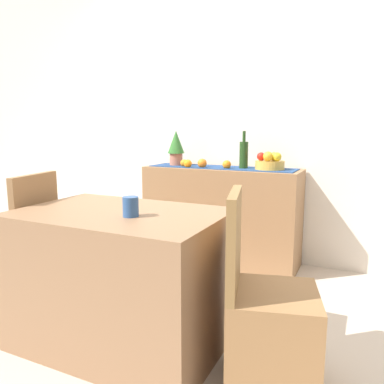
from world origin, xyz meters
name	(u,v)px	position (x,y,z in m)	size (l,w,h in m)	color
ground_plane	(168,304)	(0.00, 0.00, -0.01)	(6.40, 6.40, 0.02)	beige
room_wall_rear	(230,108)	(0.00, 1.18, 1.35)	(6.40, 0.06, 2.70)	silver
sideboard_console	(221,215)	(0.02, 0.92, 0.42)	(1.34, 0.42, 0.84)	#906844
table_runner	(221,167)	(0.02, 0.92, 0.84)	(1.26, 0.32, 0.01)	navy
fruit_bowl	(270,165)	(0.44, 0.92, 0.88)	(0.23, 0.23, 0.07)	gold
apple_upper	(274,156)	(0.46, 0.94, 0.95)	(0.07, 0.07, 0.07)	gold
apple_left	(261,156)	(0.37, 0.90, 0.95)	(0.07, 0.07, 0.07)	red
apple_right	(268,156)	(0.44, 0.86, 0.95)	(0.08, 0.08, 0.08)	gold
apple_front	(277,157)	(0.50, 0.88, 0.95)	(0.07, 0.07, 0.07)	gold
apple_rear	(267,156)	(0.40, 0.97, 0.95)	(0.07, 0.07, 0.07)	red
wine_bottle	(244,154)	(0.22, 0.92, 0.96)	(0.07, 0.07, 0.31)	#203F19
potted_plant	(176,146)	(-0.42, 0.92, 1.01)	(0.15, 0.15, 0.31)	#B56D57
orange_loose_mid	(202,163)	(-0.13, 0.85, 0.88)	(0.08, 0.08, 0.08)	orange
orange_loose_near_bowl	(184,163)	(-0.31, 0.86, 0.87)	(0.07, 0.07, 0.07)	orange
orange_loose_far	(227,165)	(0.09, 0.86, 0.87)	(0.07, 0.07, 0.07)	orange
orange_loose_end	(188,164)	(-0.24, 0.80, 0.87)	(0.07, 0.07, 0.07)	orange
dining_table	(122,278)	(0.00, -0.51, 0.37)	(1.09, 0.72, 0.74)	#90694A
coffee_cup	(131,207)	(0.12, -0.59, 0.79)	(0.08, 0.08, 0.10)	#2C528F
chair_near_window	(18,272)	(-0.81, -0.51, 0.27)	(0.46, 0.46, 0.90)	olive
chair_by_corner	(268,330)	(0.81, -0.52, 0.27)	(0.49, 0.49, 0.90)	#996D44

